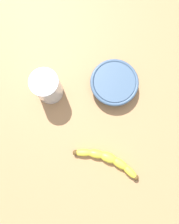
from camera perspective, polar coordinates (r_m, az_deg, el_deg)
wooden_tabletop at (r=73.76cm, az=3.92°, el=-2.42°), size 120.00×120.00×3.00cm
banana at (r=70.47cm, az=4.87°, el=-12.63°), size 17.56×16.21×3.25cm
smoothie_glass at (r=69.61cm, az=-11.22°, el=6.55°), size 8.85×8.85×12.12cm
ceramic_bowl at (r=72.17cm, az=6.61°, el=7.65°), size 16.11×16.11×4.74cm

